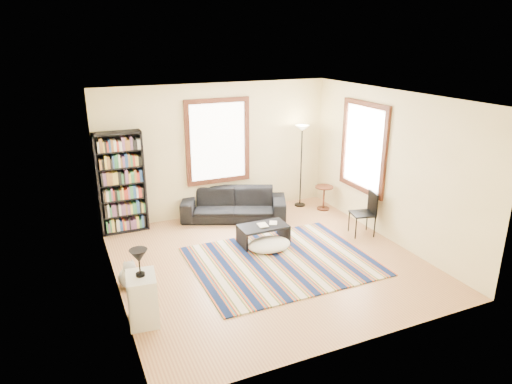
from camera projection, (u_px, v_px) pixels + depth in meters
name	position (u px, v px, depth m)	size (l,w,h in m)	color
floor	(268.00, 263.00, 7.93)	(5.00, 5.00, 0.10)	tan
ceiling	(269.00, 94.00, 6.99)	(5.00, 5.00, 0.10)	white
wall_back	(217.00, 150.00, 9.66)	(5.00, 0.10, 2.80)	#FFE8AB
wall_front	(363.00, 246.00, 5.25)	(5.00, 0.10, 2.80)	#FFE8AB
wall_left	(107.00, 206.00, 6.48)	(0.10, 5.00, 2.80)	#FFE8AB
wall_right	(393.00, 167.00, 8.44)	(0.10, 5.00, 2.80)	#FFE8AB
window_back	(218.00, 141.00, 9.53)	(1.20, 0.06, 1.60)	white
window_right	(364.00, 147.00, 9.03)	(0.06, 1.20, 1.60)	white
rug	(282.00, 261.00, 7.87)	(3.01, 2.40, 0.02)	#0D1B42
sofa	(234.00, 204.00, 9.65)	(2.17, 0.85, 0.63)	black
bookshelf	(121.00, 183.00, 8.81)	(0.90, 0.30, 2.00)	black
coffee_table	(263.00, 234.00, 8.51)	(0.90, 0.50, 0.36)	black
book_a	(258.00, 226.00, 8.41)	(0.17, 0.23, 0.02)	beige
book_b	(269.00, 223.00, 8.55)	(0.14, 0.19, 0.01)	beige
floor_cushion	(269.00, 245.00, 8.28)	(0.81, 0.60, 0.20)	white
floor_lamp	(301.00, 166.00, 10.17)	(0.30, 0.30, 1.86)	black
side_table	(324.00, 198.00, 10.16)	(0.40, 0.40, 0.54)	#481C12
folding_chair	(362.00, 214.00, 8.82)	(0.42, 0.40, 0.86)	black
white_cabinet	(143.00, 299.00, 6.12)	(0.38, 0.50, 0.70)	silver
table_lamp	(139.00, 263.00, 5.94)	(0.24, 0.24, 0.38)	black
dog	(128.00, 272.00, 7.03)	(0.35, 0.49, 0.49)	silver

